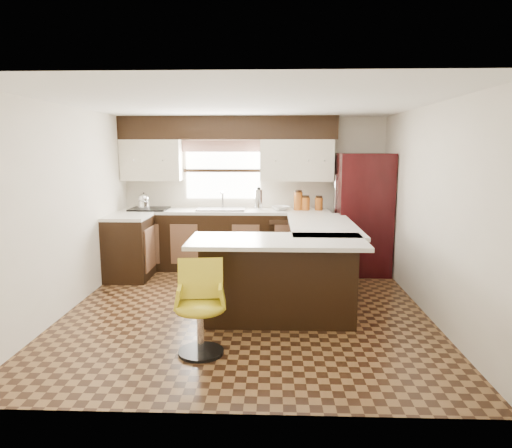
{
  "coord_description": "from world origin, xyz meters",
  "views": [
    {
      "loc": [
        0.31,
        -5.23,
        1.9
      ],
      "look_at": [
        0.1,
        0.45,
        0.96
      ],
      "focal_mm": 32.0,
      "sensor_mm": 36.0,
      "label": 1
    }
  ],
  "objects_px": {
    "peninsula_return": "(278,281)",
    "bar_chair": "(200,309)",
    "refrigerator": "(363,214)",
    "peninsula_long": "(317,261)"
  },
  "relations": [
    {
      "from": "peninsula_return",
      "to": "bar_chair",
      "type": "distance_m",
      "value": 1.14
    },
    {
      "from": "refrigerator",
      "to": "peninsula_return",
      "type": "bearing_deg",
      "value": -122.21
    },
    {
      "from": "peninsula_long",
      "to": "bar_chair",
      "type": "distance_m",
      "value": 2.23
    },
    {
      "from": "peninsula_return",
      "to": "refrigerator",
      "type": "bearing_deg",
      "value": 57.79
    },
    {
      "from": "peninsula_long",
      "to": "bar_chair",
      "type": "xyz_separation_m",
      "value": [
        -1.26,
        -1.84,
        -0.01
      ]
    },
    {
      "from": "peninsula_long",
      "to": "peninsula_return",
      "type": "height_order",
      "value": "same"
    },
    {
      "from": "refrigerator",
      "to": "bar_chair",
      "type": "xyz_separation_m",
      "value": [
        -2.04,
        -2.95,
        -0.48
      ]
    },
    {
      "from": "peninsula_long",
      "to": "refrigerator",
      "type": "height_order",
      "value": "refrigerator"
    },
    {
      "from": "peninsula_long",
      "to": "peninsula_return",
      "type": "bearing_deg",
      "value": -118.3
    },
    {
      "from": "peninsula_return",
      "to": "refrigerator",
      "type": "xyz_separation_m",
      "value": [
        1.31,
        2.08,
        0.47
      ]
    }
  ]
}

